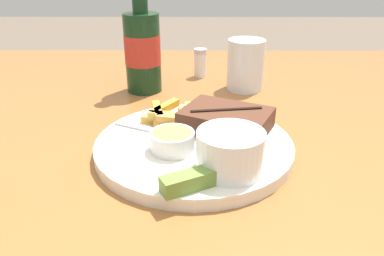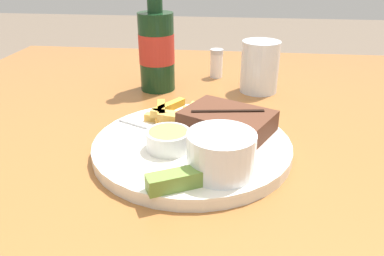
# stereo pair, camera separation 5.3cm
# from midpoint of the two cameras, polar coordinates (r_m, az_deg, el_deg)

# --- Properties ---
(dining_table) EXTENTS (1.14, 1.22, 0.74)m
(dining_table) POSITION_cam_midpoint_polar(r_m,az_deg,el_deg) (0.59, -2.62, -10.24)
(dining_table) COLOR #935B2D
(dining_table) RESTS_ON ground_plane
(dinner_plate) EXTENTS (0.28, 0.28, 0.02)m
(dinner_plate) POSITION_cam_midpoint_polar(r_m,az_deg,el_deg) (0.54, -2.80, -2.83)
(dinner_plate) COLOR silver
(dinner_plate) RESTS_ON dining_table
(steak_portion) EXTENTS (0.15, 0.14, 0.03)m
(steak_portion) POSITION_cam_midpoint_polar(r_m,az_deg,el_deg) (0.57, 2.30, 1.23)
(steak_portion) COLOR #512D1E
(steak_portion) RESTS_ON dinner_plate
(fries_pile) EXTENTS (0.11, 0.11, 0.02)m
(fries_pile) POSITION_cam_midpoint_polar(r_m,az_deg,el_deg) (0.59, -5.67, 1.60)
(fries_pile) COLOR gold
(fries_pile) RESTS_ON dinner_plate
(coleslaw_cup) EXTENTS (0.08, 0.08, 0.05)m
(coleslaw_cup) POSITION_cam_midpoint_polar(r_m,az_deg,el_deg) (0.46, 2.24, -3.28)
(coleslaw_cup) COLOR white
(coleslaw_cup) RESTS_ON dinner_plate
(dipping_sauce_cup) EXTENTS (0.06, 0.06, 0.03)m
(dipping_sauce_cup) POSITION_cam_midpoint_polar(r_m,az_deg,el_deg) (0.51, -6.29, -1.93)
(dipping_sauce_cup) COLOR silver
(dipping_sauce_cup) RESTS_ON dinner_plate
(pickle_spear) EXTENTS (0.08, 0.06, 0.02)m
(pickle_spear) POSITION_cam_midpoint_polar(r_m,az_deg,el_deg) (0.43, -4.11, -7.96)
(pickle_spear) COLOR olive
(pickle_spear) RESTS_ON dinner_plate
(fork_utensil) EXTENTS (0.13, 0.07, 0.00)m
(fork_utensil) POSITION_cam_midpoint_polar(r_m,az_deg,el_deg) (0.57, -9.37, -0.32)
(fork_utensil) COLOR #B7B7BC
(fork_utensil) RESTS_ON dinner_plate
(knife_utensil) EXTENTS (0.05, 0.17, 0.01)m
(knife_utensil) POSITION_cam_midpoint_polar(r_m,az_deg,el_deg) (0.56, -0.07, -0.49)
(knife_utensil) COLOR #B7B7BC
(knife_utensil) RESTS_ON dinner_plate
(beer_bottle) EXTENTS (0.07, 0.07, 0.25)m
(beer_bottle) POSITION_cam_midpoint_polar(r_m,az_deg,el_deg) (0.77, -9.75, 11.95)
(beer_bottle) COLOR #143319
(beer_bottle) RESTS_ON dining_table
(drinking_glass) EXTENTS (0.08, 0.08, 0.10)m
(drinking_glass) POSITION_cam_midpoint_polar(r_m,az_deg,el_deg) (0.79, 6.06, 9.51)
(drinking_glass) COLOR silver
(drinking_glass) RESTS_ON dining_table
(salt_shaker) EXTENTS (0.03, 0.03, 0.07)m
(salt_shaker) POSITION_cam_midpoint_polar(r_m,az_deg,el_deg) (0.87, -0.68, 9.88)
(salt_shaker) COLOR white
(salt_shaker) RESTS_ON dining_table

